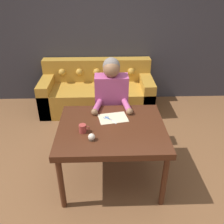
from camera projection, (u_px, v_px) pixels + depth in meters
name	position (u px, v px, depth m)	size (l,w,h in m)	color
ground_plane	(109.00, 183.00, 2.82)	(16.00, 16.00, 0.00)	brown
wall_back	(106.00, 31.00, 4.19)	(8.00, 0.06, 2.60)	#383842
dining_table	(112.00, 132.00, 2.61)	(1.17, 0.97, 0.73)	#472314
couch	(97.00, 92.00, 4.31)	(1.95, 0.85, 0.85)	#B7842D
person	(111.00, 104.00, 3.15)	(0.49, 0.56, 1.29)	#33281E
pattern_paper_main	(113.00, 118.00, 2.72)	(0.36, 0.29, 0.00)	beige
scissors	(109.00, 119.00, 2.71)	(0.18, 0.18, 0.01)	silver
mug	(83.00, 128.00, 2.46)	(0.11, 0.08, 0.09)	#9E3833
pin_cushion	(92.00, 137.00, 2.35)	(0.07, 0.07, 0.07)	#4C3828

